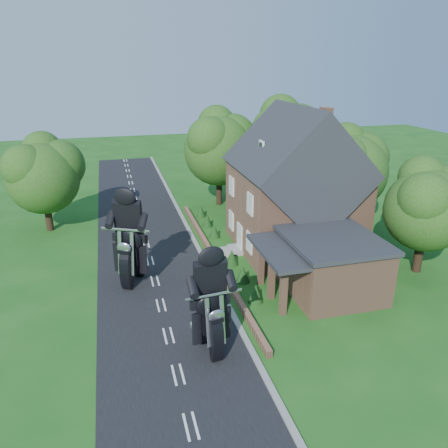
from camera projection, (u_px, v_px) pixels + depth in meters
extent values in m
plane|color=#1A4F16|center=(161.00, 305.00, 24.68)|extent=(120.00, 120.00, 0.00)
cube|color=black|center=(161.00, 305.00, 24.68)|extent=(7.00, 80.00, 0.02)
cube|color=gray|center=(223.00, 296.00, 25.54)|extent=(0.30, 80.00, 0.12)
cube|color=#98674D|center=(214.00, 258.00, 30.16)|extent=(0.30, 22.00, 0.40)
cube|color=#98674D|center=(294.00, 207.00, 31.57)|extent=(8.00, 8.00, 6.00)
cube|color=#24252A|center=(296.00, 167.00, 30.51)|extent=(8.48, 8.64, 8.48)
cube|color=#98674D|center=(326.00, 119.00, 29.85)|extent=(0.60, 0.90, 1.60)
cube|color=white|center=(261.00, 147.00, 29.35)|extent=(0.12, 0.80, 0.90)
cube|color=black|center=(261.00, 147.00, 29.34)|extent=(0.04, 0.55, 0.65)
cube|color=white|center=(240.00, 238.00, 31.28)|extent=(0.10, 1.10, 2.10)
cube|color=gray|center=(235.00, 250.00, 31.52)|extent=(0.80, 1.60, 0.30)
cube|color=gray|center=(228.00, 251.00, 31.43)|extent=(0.80, 1.60, 0.15)
cube|color=white|center=(249.00, 242.00, 29.10)|extent=(0.10, 1.10, 1.40)
cube|color=black|center=(249.00, 242.00, 29.09)|extent=(0.04, 0.92, 1.22)
cube|color=white|center=(231.00, 220.00, 33.08)|extent=(0.10, 1.10, 1.40)
cube|color=black|center=(231.00, 220.00, 33.07)|extent=(0.04, 0.92, 1.22)
cube|color=white|center=(250.00, 204.00, 28.14)|extent=(0.10, 1.10, 1.40)
cube|color=black|center=(250.00, 204.00, 28.14)|extent=(0.04, 0.92, 1.22)
cube|color=white|center=(231.00, 186.00, 32.12)|extent=(0.10, 1.10, 1.40)
cube|color=black|center=(231.00, 186.00, 32.12)|extent=(0.04, 0.92, 1.22)
cube|color=#98674D|center=(330.00, 266.00, 25.80)|extent=(5.00, 5.60, 3.20)
cube|color=#24252A|center=(333.00, 239.00, 25.19)|extent=(5.30, 5.94, 0.24)
cube|color=#24252A|center=(283.00, 251.00, 24.57)|extent=(2.60, 5.32, 0.22)
cube|color=#98674D|center=(283.00, 292.00, 23.35)|extent=(0.35, 0.35, 2.80)
cube|color=#98674D|center=(272.00, 276.00, 24.98)|extent=(0.35, 0.35, 2.80)
cube|color=#98674D|center=(261.00, 263.00, 26.61)|extent=(0.35, 0.35, 2.80)
cylinder|color=black|center=(422.00, 251.00, 28.27)|extent=(0.56, 0.56, 2.80)
sphere|color=#224814|center=(429.00, 210.00, 27.27)|extent=(5.20, 5.20, 5.20)
sphere|color=#224814|center=(442.00, 194.00, 27.75)|extent=(3.74, 3.74, 3.74)
sphere|color=#224814|center=(428.00, 199.00, 25.98)|extent=(3.22, 3.22, 3.22)
sphere|color=#224814|center=(424.00, 177.00, 27.59)|extent=(2.86, 2.86, 2.86)
cylinder|color=black|center=(348.00, 209.00, 35.80)|extent=(0.56, 0.56, 3.00)
sphere|color=#224814|center=(352.00, 172.00, 34.69)|extent=(6.00, 6.00, 6.00)
sphere|color=#224814|center=(364.00, 158.00, 35.23)|extent=(4.32, 4.32, 4.32)
sphere|color=#224814|center=(347.00, 160.00, 33.20)|extent=(3.72, 3.72, 3.72)
sphere|color=#224814|center=(348.00, 143.00, 35.05)|extent=(3.30, 3.30, 3.30)
cylinder|color=black|center=(285.00, 184.00, 41.87)|extent=(0.56, 0.56, 3.60)
sphere|color=#224814|center=(287.00, 145.00, 40.54)|extent=(7.20, 7.20, 7.20)
sphere|color=#224814|center=(300.00, 131.00, 41.19)|extent=(5.18, 5.18, 5.18)
sphere|color=#224814|center=(279.00, 132.00, 38.75)|extent=(4.46, 4.46, 4.46)
sphere|color=#224814|center=(283.00, 115.00, 40.97)|extent=(3.96, 3.96, 3.96)
cylinder|color=black|center=(222.00, 187.00, 41.37)|extent=(0.56, 0.56, 3.40)
sphere|color=#224814|center=(222.00, 151.00, 40.15)|extent=(6.40, 6.40, 6.40)
sphere|color=#224814|center=(235.00, 138.00, 40.73)|extent=(4.61, 4.61, 4.61)
sphere|color=#224814|center=(212.00, 139.00, 38.56)|extent=(3.97, 3.97, 3.97)
sphere|color=#224814|center=(219.00, 124.00, 40.53)|extent=(3.52, 3.52, 3.52)
cylinder|color=black|center=(51.00, 214.00, 35.16)|extent=(0.56, 0.56, 2.80)
sphere|color=#224814|center=(46.00, 178.00, 34.12)|extent=(5.60, 5.60, 5.60)
sphere|color=#224814|center=(62.00, 165.00, 34.63)|extent=(4.03, 4.03, 4.03)
sphere|color=#224814|center=(29.00, 167.00, 32.73)|extent=(3.47, 3.47, 3.47)
sphere|color=#224814|center=(46.00, 150.00, 34.46)|extent=(3.08, 3.08, 3.08)
cone|color=#123510|center=(256.00, 293.00, 24.86)|extent=(0.90, 0.90, 1.10)
cone|color=#123510|center=(243.00, 274.00, 27.12)|extent=(0.90, 0.90, 1.10)
cone|color=#123510|center=(232.00, 257.00, 29.38)|extent=(0.90, 0.90, 1.10)
cone|color=#123510|center=(214.00, 231.00, 33.90)|extent=(0.90, 0.90, 1.10)
cone|color=#123510|center=(207.00, 220.00, 36.16)|extent=(0.90, 0.90, 1.10)
cone|color=#123510|center=(201.00, 211.00, 38.42)|extent=(0.90, 0.90, 1.10)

